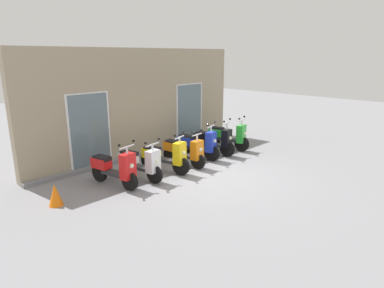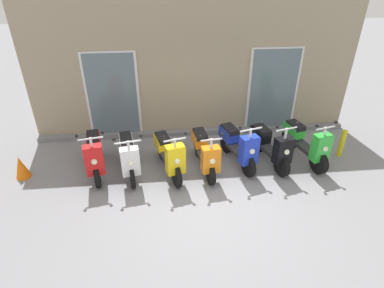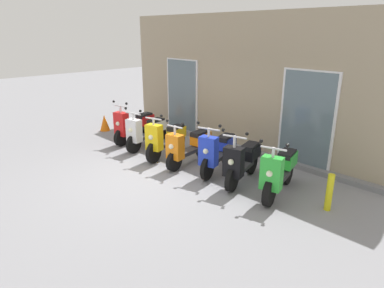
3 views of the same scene
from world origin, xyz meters
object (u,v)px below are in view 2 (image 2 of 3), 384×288
Objects in this scene: scooter_orange at (205,152)px; scooter_blue at (238,145)px; scooter_red at (95,154)px; traffic_cone at (21,167)px; curb_bollard at (342,143)px; scooter_black at (271,145)px; scooter_yellow at (169,154)px; scooter_green at (306,142)px; scooter_white at (129,155)px.

scooter_blue reaches higher than scooter_orange.
traffic_cone is (-1.61, -0.03, -0.23)m from scooter_red.
scooter_orange is 2.27× the size of curb_bollard.
scooter_red is 2.28× the size of curb_bollard.
scooter_black is (0.75, -0.05, -0.02)m from scooter_blue.
curb_bollard is at bearing 1.50° from scooter_red.
scooter_yellow reaches higher than traffic_cone.
scooter_blue is (1.60, 0.19, 0.02)m from scooter_yellow.
traffic_cone is (-6.45, -0.07, -0.23)m from scooter_green.
scooter_red reaches higher than curb_bollard.
scooter_blue reaches higher than scooter_white.
scooter_blue is 2.23× the size of curb_bollard.
scooter_orange is at bearing -175.65° from curb_bollard.
scooter_white is 2.20× the size of curb_bollard.
scooter_red reaches higher than scooter_white.
scooter_white is at bearing -177.78° from scooter_green.
scooter_blue is 1.01× the size of scooter_black.
scooter_yellow is at bearing -2.09° from traffic_cone.
scooter_orange reaches higher than traffic_cone.
scooter_white is 2.38m from traffic_cone.
scooter_red is 5.81m from curb_bollard.
scooter_yellow is 1.03× the size of scooter_orange.
scooter_blue reaches higher than traffic_cone.
scooter_blue is at bearing -179.91° from scooter_green.
scooter_green is (4.08, 0.16, -0.00)m from scooter_white.
scooter_black is 1.85m from curb_bollard.
scooter_blue is 1.61m from scooter_green.
scooter_green reaches higher than scooter_white.
scooter_white is at bearing -8.67° from scooter_red.
traffic_cone is (-3.24, 0.12, -0.23)m from scooter_yellow.
scooter_blue is at bearing 175.87° from scooter_black.
scooter_yellow is (1.63, -0.15, -0.01)m from scooter_red.
scooter_white is at bearing -179.70° from scooter_orange.
scooter_yellow reaches higher than scooter_white.
curb_bollard is (5.06, 0.27, -0.14)m from scooter_white.
scooter_yellow is 1.04× the size of scooter_blue.
scooter_orange is 3.05× the size of traffic_cone.
scooter_red is at bearing 171.33° from scooter_white.
scooter_blue is at bearing -177.56° from curb_bollard.
scooter_blue is at bearing 3.61° from scooter_white.
scooter_white is at bearing -2.10° from traffic_cone.
scooter_blue is at bearing 0.82° from traffic_cone.
scooter_red is at bearing -179.47° from scooter_green.
scooter_blue reaches higher than scooter_green.
scooter_black is at bearing -4.13° from scooter_blue.
scooter_white is 2.48m from scooter_blue.
scooter_yellow is at bearing -175.93° from curb_bollard.
scooter_orange is 0.81m from scooter_blue.
scooter_yellow is 4.19m from curb_bollard.
scooter_red is 3.23m from scooter_blue.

